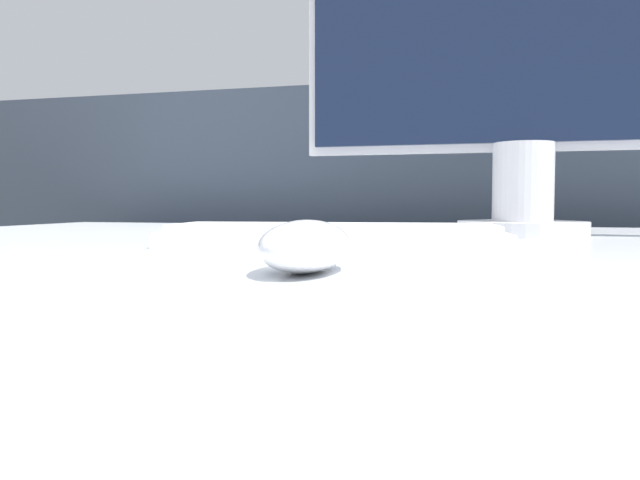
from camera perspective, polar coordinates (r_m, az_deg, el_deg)
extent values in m
cube|color=#333D4C|center=(1.41, 9.74, -8.03)|extent=(5.00, 0.03, 1.09)
ellipsoid|color=white|center=(0.43, -1.29, -0.54)|extent=(0.07, 0.13, 0.04)
cube|color=silver|center=(0.67, 1.20, 0.12)|extent=(0.38, 0.17, 0.02)
cube|color=silver|center=(0.67, 1.20, 1.14)|extent=(0.35, 0.15, 0.01)
cylinder|color=silver|center=(0.93, 18.00, 1.03)|extent=(0.18, 0.18, 0.02)
cylinder|color=silver|center=(0.93, 18.07, 5.05)|extent=(0.08, 0.08, 0.11)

